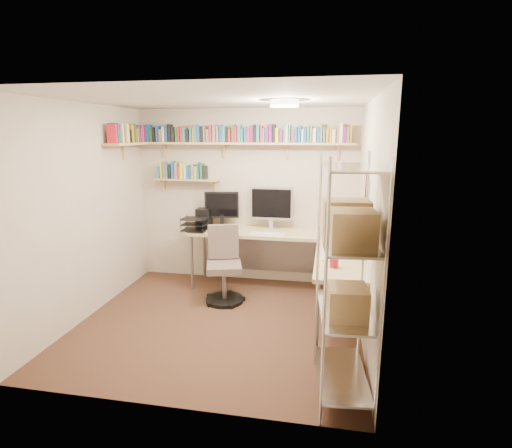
{
  "coord_description": "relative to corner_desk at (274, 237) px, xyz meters",
  "views": [
    {
      "loc": [
        1.19,
        -4.14,
        2.15
      ],
      "look_at": [
        0.33,
        0.55,
        1.07
      ],
      "focal_mm": 28.0,
      "sensor_mm": 36.0,
      "label": 1
    }
  ],
  "objects": [
    {
      "name": "ground",
      "position": [
        -0.5,
        -0.94,
        -0.81
      ],
      "size": [
        3.2,
        3.2,
        0.0
      ],
      "primitive_type": "plane",
      "color": "#432E1C",
      "rests_on": "ground"
    },
    {
      "name": "wall_shelves",
      "position": [
        -0.92,
        0.36,
        1.21
      ],
      "size": [
        3.12,
        1.09,
        0.8
      ],
      "color": "#DAAF7B",
      "rests_on": "ground"
    },
    {
      "name": "room_shell",
      "position": [
        -0.5,
        -0.94,
        0.73
      ],
      "size": [
        3.24,
        3.04,
        2.52
      ],
      "color": "#C1B29D",
      "rests_on": "ground"
    },
    {
      "name": "office_chair",
      "position": [
        -0.61,
        -0.29,
        -0.4
      ],
      "size": [
        0.54,
        0.55,
        0.99
      ],
      "rotation": [
        0.0,
        0.0,
        0.28
      ],
      "color": "black",
      "rests_on": "ground"
    },
    {
      "name": "corner_desk",
      "position": [
        0.0,
        0.0,
        0.0
      ],
      "size": [
        2.53,
        2.14,
        1.43
      ],
      "color": "tan",
      "rests_on": "ground"
    },
    {
      "name": "wire_rack",
      "position": [
        0.86,
        -1.99,
        0.41
      ],
      "size": [
        0.5,
        0.9,
        2.01
      ],
      "rotation": [
        0.0,
        0.0,
        0.09
      ],
      "color": "silver",
      "rests_on": "ground"
    }
  ]
}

